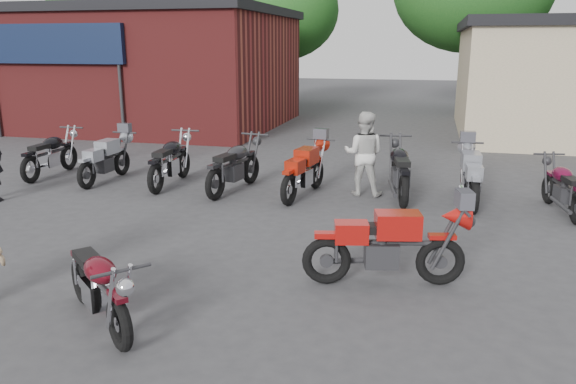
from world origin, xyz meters
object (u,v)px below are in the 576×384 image
(vintage_motorcycle, at_px, (98,281))
(row_bike_5, at_px, (400,167))
(row_bike_4, at_px, (304,168))
(row_bike_7, at_px, (563,185))
(helmet, at_px, (112,298))
(row_bike_0, at_px, (50,152))
(row_bike_6, at_px, (471,174))
(row_bike_1, at_px, (105,157))
(row_bike_3, at_px, (235,163))
(row_bike_2, at_px, (170,158))
(person_light, at_px, (364,154))
(sportbike, at_px, (387,242))

(vintage_motorcycle, bearing_deg, row_bike_5, 106.14)
(vintage_motorcycle, distance_m, row_bike_5, 6.83)
(row_bike_4, xyz_separation_m, row_bike_7, (4.79, 0.01, -0.05))
(helmet, distance_m, row_bike_0, 7.63)
(row_bike_6, bearing_deg, row_bike_4, 92.49)
(helmet, bearing_deg, row_bike_6, 53.12)
(row_bike_5, distance_m, row_bike_7, 2.96)
(row_bike_6, bearing_deg, row_bike_1, 88.26)
(row_bike_3, height_order, row_bike_7, row_bike_3)
(row_bike_4, bearing_deg, row_bike_3, 98.03)
(row_bike_2, bearing_deg, helmet, -164.12)
(row_bike_5, bearing_deg, row_bike_0, 80.84)
(row_bike_1, height_order, row_bike_6, row_bike_6)
(vintage_motorcycle, bearing_deg, row_bike_6, 96.34)
(row_bike_2, relative_size, row_bike_6, 1.03)
(helmet, height_order, row_bike_5, row_bike_5)
(row_bike_5, height_order, row_bike_6, row_bike_5)
(row_bike_1, relative_size, row_bike_3, 0.92)
(vintage_motorcycle, xyz_separation_m, row_bike_4, (0.95, 5.84, 0.06))
(person_light, xyz_separation_m, row_bike_3, (-2.63, -0.37, -0.25))
(row_bike_5, bearing_deg, sportbike, 171.80)
(row_bike_0, relative_size, row_bike_2, 0.95)
(row_bike_2, bearing_deg, row_bike_1, 88.61)
(row_bike_1, distance_m, row_bike_7, 9.37)
(helmet, relative_size, row_bike_4, 0.12)
(person_light, bearing_deg, row_bike_5, -179.13)
(row_bike_5, distance_m, row_bike_6, 1.35)
(row_bike_0, height_order, row_bike_7, row_bike_0)
(row_bike_0, relative_size, row_bike_1, 1.03)
(person_light, height_order, row_bike_1, person_light)
(row_bike_5, bearing_deg, row_bike_1, 82.53)
(row_bike_5, bearing_deg, helmet, 143.40)
(vintage_motorcycle, distance_m, row_bike_0, 8.03)
(row_bike_7, bearing_deg, person_light, 73.92)
(row_bike_3, bearing_deg, row_bike_6, -77.09)
(row_bike_7, bearing_deg, row_bike_1, 79.50)
(row_bike_3, height_order, row_bike_6, row_bike_3)
(row_bike_1, distance_m, row_bike_6, 7.79)
(vintage_motorcycle, distance_m, row_bike_6, 7.42)
(row_bike_4, bearing_deg, row_bike_6, -74.87)
(helmet, xyz_separation_m, row_bike_6, (4.29, 5.72, 0.47))
(sportbike, height_order, row_bike_1, sportbike)
(sportbike, distance_m, row_bike_7, 4.87)
(row_bike_1, xyz_separation_m, row_bike_4, (4.58, -0.14, 0.03))
(sportbike, bearing_deg, row_bike_3, 117.68)
(row_bike_4, bearing_deg, row_bike_0, 96.70)
(row_bike_0, xyz_separation_m, row_bike_4, (6.11, -0.31, 0.01))
(person_light, distance_m, row_bike_5, 0.76)
(sportbike, relative_size, row_bike_7, 1.09)
(person_light, xyz_separation_m, row_bike_0, (-7.24, -0.10, -0.28))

